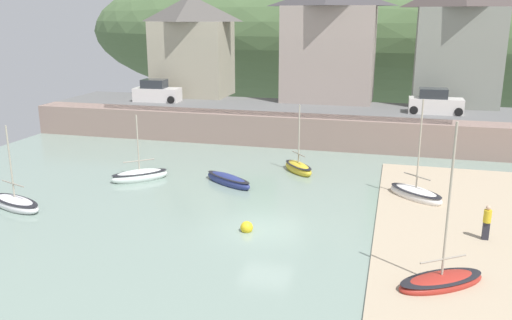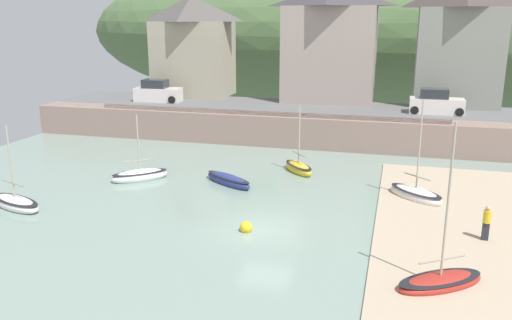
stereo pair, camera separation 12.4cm
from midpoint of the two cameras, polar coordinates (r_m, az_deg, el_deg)
name	(u,v)px [view 2 (the right image)]	position (r m, az deg, el deg)	size (l,w,h in m)	color
quay_seawall	(321,129)	(41.71, 7.03, 3.35)	(48.00, 9.40, 2.40)	gray
hillside_backdrop	(363,32)	(78.38, 11.39, 13.32)	(80.00, 44.00, 21.96)	#506D41
waterfront_building_left	(193,45)	(51.89, -6.69, 12.11)	(7.22, 5.30, 9.29)	#A69E86
waterfront_building_centre	(330,43)	(48.60, 8.01, 12.27)	(8.18, 5.76, 10.03)	#A39389
waterfront_building_right	(460,41)	(48.42, 21.07, 11.81)	(7.12, 4.69, 10.60)	gray
church_with_spire	(465,16)	(52.41, 21.51, 14.13)	(3.00, 3.00, 14.36)	tan
dinghy_open_wooden	(140,175)	(33.66, -12.22, -1.63)	(3.40, 3.19, 4.29)	white
sailboat_blue_trim	(416,194)	(30.74, 16.83, -3.53)	(3.44, 3.27, 5.77)	white
sailboat_tall_mast	(440,281)	(21.49, 19.27, -12.15)	(3.72, 3.16, 6.46)	#A62A21
motorboat_with_cabin	(228,180)	(32.12, -2.88, -2.17)	(3.70, 2.79, 0.82)	navy
sailboat_nearest_shore	(16,203)	(30.94, -24.24, -4.21)	(3.96, 2.48, 4.62)	white
rowboat_small_beached	(299,168)	(34.65, 4.68, -0.84)	(2.66, 2.90, 4.61)	gold
parked_car_near_slipway	(158,92)	(48.84, -10.42, 7.14)	(4.18, 1.91, 1.95)	silver
parked_car_by_wall	(436,103)	(44.24, 18.78, 5.77)	(4.12, 1.82, 1.95)	silver
person_on_slipway	(487,221)	(25.97, 23.58, -6.03)	(0.34, 0.34, 1.62)	#282833
mooring_buoy	(246,227)	(25.28, -0.92, -7.23)	(0.60, 0.60, 0.60)	yellow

